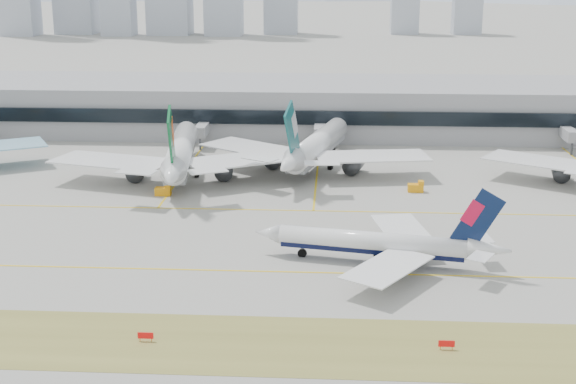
# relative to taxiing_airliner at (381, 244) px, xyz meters

# --- Properties ---
(ground) EXTENTS (3000.00, 3000.00, 0.00)m
(ground) POSITION_rel_taxiing_airliner_xyz_m (-23.85, 0.17, -3.63)
(ground) COLOR gray
(ground) RESTS_ON ground
(taxiing_airliner) EXTENTS (44.50, 38.19, 15.05)m
(taxiing_airliner) POSITION_rel_taxiing_airliner_xyz_m (0.00, 0.00, 0.00)
(taxiing_airliner) COLOR white
(taxiing_airliner) RESTS_ON ground
(widebody_eva) EXTENTS (61.70, 60.76, 22.13)m
(widebody_eva) POSITION_rel_taxiing_airliner_xyz_m (-45.47, 55.08, 2.26)
(widebody_eva) COLOR white
(widebody_eva) RESTS_ON ground
(widebody_cathay) EXTENTS (58.32, 58.10, 21.37)m
(widebody_cathay) POSITION_rel_taxiing_airliner_xyz_m (-13.03, 65.83, 2.05)
(widebody_cathay) COLOR white
(widebody_cathay) RESTS_ON ground
(terminal) EXTENTS (280.00, 43.10, 15.00)m
(terminal) POSITION_rel_taxiing_airliner_xyz_m (-23.85, 115.01, 3.88)
(terminal) COLOR gray
(terminal) RESTS_ON ground
(hold_sign_left) EXTENTS (2.20, 0.15, 1.35)m
(hold_sign_left) POSITION_rel_taxiing_airliner_xyz_m (-33.93, -31.83, -2.75)
(hold_sign_left) COLOR red
(hold_sign_left) RESTS_ON ground
(hold_sign_right) EXTENTS (2.20, 0.15, 1.35)m
(hold_sign_right) POSITION_rel_taxiing_airliner_xyz_m (7.28, -31.83, -2.75)
(hold_sign_right) COLOR red
(hold_sign_right) RESTS_ON ground
(gse_b) EXTENTS (3.55, 2.00, 2.60)m
(gse_b) POSITION_rel_taxiing_airliner_xyz_m (-46.50, 40.00, -2.58)
(gse_b) COLOR orange
(gse_b) RESTS_ON ground
(gse_c) EXTENTS (3.55, 2.00, 2.60)m
(gse_c) POSITION_rel_taxiing_airliner_xyz_m (10.53, 46.23, -2.58)
(gse_c) COLOR orange
(gse_c) RESTS_ON ground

